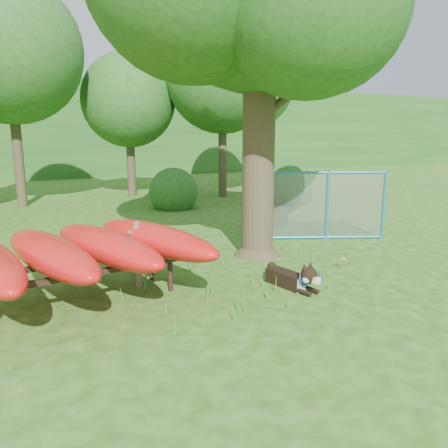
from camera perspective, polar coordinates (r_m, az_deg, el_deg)
name	(u,v)px	position (r m, az deg, el deg)	size (l,w,h in m)	color
ground	(245,295)	(7.52, 2.74, -9.29)	(80.00, 80.00, 0.00)	#235110
wooden_post	(138,252)	(7.91, -11.23, -3.67)	(0.32, 0.12, 1.18)	#685B4E
kayak_rack	(79,250)	(7.36, -18.43, -3.22)	(4.19, 3.74, 1.14)	black
husky_dog	(294,278)	(7.86, 9.11, -6.97)	(0.49, 1.26, 0.56)	black
fence_section	(327,205)	(11.54, 13.30, 2.37)	(2.80, 1.33, 2.96)	teal
wildflower_clump	(343,260)	(9.18, 15.29, -4.52)	(0.11, 0.10, 0.24)	#3F862B
bg_tree_b	(8,50)	(18.36, -26.34, 19.65)	(5.20, 5.20, 8.22)	#392F1F
bg_tree_c	(128,100)	(19.80, -12.37, 15.48)	(4.00, 4.00, 6.12)	#392F1F
bg_tree_d	(222,76)	(19.24, -0.20, 18.79)	(4.80, 4.80, 7.50)	#392F1F
bg_tree_e	(249,83)	(23.29, 3.32, 17.88)	(4.60, 4.60, 7.55)	#392F1F
shrub_right	(290,204)	(17.48, 8.61, 2.66)	(1.80, 1.80, 1.80)	#1E541B
shrub_mid	(174,208)	(16.29, -6.56, 2.06)	(1.80, 1.80, 1.80)	#1E541B
wooded_hillside	(56,130)	(34.30, -21.11, 11.38)	(80.00, 12.00, 6.00)	#1E541B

